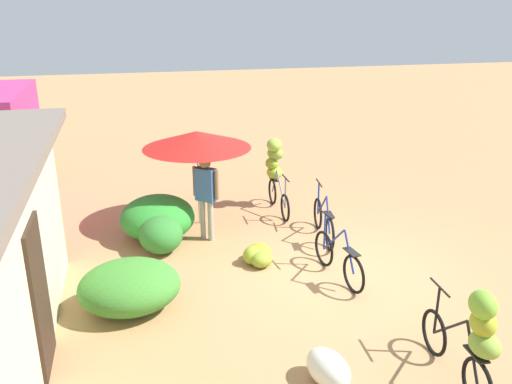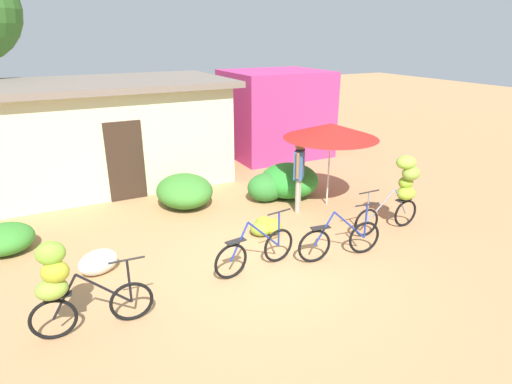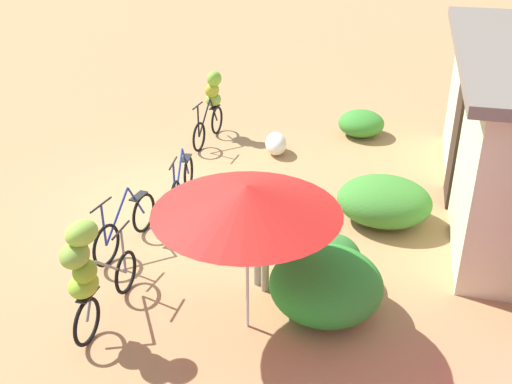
{
  "view_description": "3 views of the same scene",
  "coord_description": "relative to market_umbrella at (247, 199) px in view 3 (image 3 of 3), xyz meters",
  "views": [
    {
      "loc": [
        -7.83,
        3.36,
        4.48
      ],
      "look_at": [
        0.88,
        1.24,
        1.3
      ],
      "focal_mm": 37.4,
      "sensor_mm": 36.0,
      "label": 1
    },
    {
      "loc": [
        -3.26,
        -5.93,
        4.0
      ],
      "look_at": [
        0.47,
        1.35,
        0.94
      ],
      "focal_mm": 29.98,
      "sensor_mm": 36.0,
      "label": 2
    },
    {
      "loc": [
        8.68,
        3.59,
        5.08
      ],
      "look_at": [
        0.48,
        1.56,
        0.73
      ],
      "focal_mm": 42.29,
      "sensor_mm": 36.0,
      "label": 3
    }
  ],
  "objects": [
    {
      "name": "ground_plane",
      "position": [
        -2.78,
        -2.02,
        -1.85
      ],
      "size": [
        60.0,
        60.0,
        0.0
      ],
      "primitive_type": "plane",
      "color": "#B08052"
    },
    {
      "name": "hedge_bush_front_left",
      "position": [
        -6.98,
        0.81,
        -1.57
      ],
      "size": [
        1.04,
        1.02,
        0.56
      ],
      "primitive_type": "ellipsoid",
      "color": "#39852D",
      "rests_on": "ground"
    },
    {
      "name": "hedge_bush_front_right",
      "position": [
        -3.15,
        1.52,
        -1.46
      ],
      "size": [
        1.34,
        1.56,
        0.77
      ],
      "primitive_type": "ellipsoid",
      "color": "#3C812E",
      "rests_on": "ground"
    },
    {
      "name": "hedge_bush_mid",
      "position": [
        -1.21,
        0.91,
        -1.49
      ],
      "size": [
        0.99,
        0.83,
        0.71
      ],
      "primitive_type": "ellipsoid",
      "color": "#2F782E",
      "rests_on": "ground"
    },
    {
      "name": "hedge_bush_by_door",
      "position": [
        -0.54,
        0.91,
        -1.42
      ],
      "size": [
        1.5,
        1.49,
        0.86
      ],
      "primitive_type": "ellipsoid",
      "color": "#2B8A2D",
      "rests_on": "ground"
    },
    {
      "name": "market_umbrella",
      "position": [
        0.0,
        0.0,
        0.0
      ],
      "size": [
        2.24,
        2.24,
        2.02
      ],
      "color": "beige",
      "rests_on": "ground"
    },
    {
      "name": "bicycle_leftmost",
      "position": [
        -6.08,
        -2.39,
        -1.0
      ],
      "size": [
        1.67,
        0.42,
        1.47
      ],
      "color": "black",
      "rests_on": "ground"
    },
    {
      "name": "bicycle_near_pile",
      "position": [
        -2.98,
        -1.97,
        -1.49
      ],
      "size": [
        1.67,
        0.28,
        1.01
      ],
      "color": "black",
      "rests_on": "ground"
    },
    {
      "name": "bicycle_center_loaded",
      "position": [
        -1.38,
        -2.3,
        -1.48
      ],
      "size": [
        1.7,
        0.29,
        1.02
      ],
      "color": "black",
      "rests_on": "ground"
    },
    {
      "name": "bicycle_by_shop",
      "position": [
        0.57,
        -1.84,
        -0.87
      ],
      "size": [
        1.69,
        0.5,
        1.62
      ],
      "color": "black",
      "rests_on": "ground"
    },
    {
      "name": "banana_pile_on_ground",
      "position": [
        -2.13,
        -0.77,
        -1.69
      ],
      "size": [
        0.85,
        0.72,
        0.34
      ],
      "color": "#93A028",
      "rests_on": "ground"
    },
    {
      "name": "produce_sack",
      "position": [
        -5.51,
        -0.83,
        -1.63
      ],
      "size": [
        0.8,
        0.62,
        0.44
      ],
      "primitive_type": "ellipsoid",
      "rotation": [
        0.0,
        0.0,
        0.29
      ],
      "color": "silver",
      "rests_on": "ground"
    },
    {
      "name": "person_vendor",
      "position": [
        -0.87,
        -0.03,
        -0.79
      ],
      "size": [
        0.41,
        0.46,
        1.71
      ],
      "color": "gray",
      "rests_on": "ground"
    }
  ]
}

